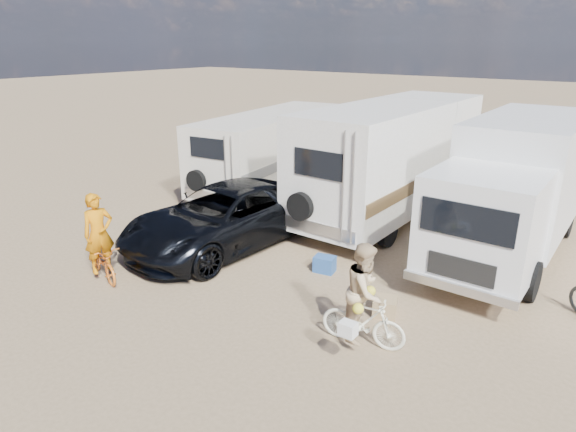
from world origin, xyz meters
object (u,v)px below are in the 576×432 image
Objects in this scene: rider_man at (100,241)px; cooler at (325,264)px; rv_main at (391,161)px; bike_man at (103,261)px; rv_left at (272,151)px; bike_woman at (363,321)px; box_truck at (514,190)px; crate at (385,307)px; dark_suv at (225,217)px; rider_woman at (364,300)px.

rider_man is 3.85× the size of cooler.
rv_main reaches higher than bike_man.
rv_left is 10.53m from bike_woman.
rv_main is at bearing 11.95° from bike_woman.
box_truck reaches higher than bike_man.
rv_left is at bearing 37.02° from bike_woman.
rv_main is at bearing 115.00° from crate.
bike_man is at bearing 0.00° from rider_man.
box_truck is 7.42m from dark_suv.
rv_main is at bearing -6.99° from bike_man.
rider_woman reaches higher than cooler.
rider_woman is (2.79, -6.92, -0.83)m from rv_main.
bike_woman is at bearing -99.92° from box_truck.
dark_suv is at bearing -1.22° from bike_man.
rv_left is (-4.89, 0.23, -0.36)m from rv_main.
rv_main is 16.53× the size of cooler.
rv_main is at bearing 164.56° from box_truck.
rider_man reaches higher than rider_woman.
rider_man is (0.00, 0.00, 0.52)m from bike_man.
bike_woman is at bearing -84.28° from crate.
rv_main is 7.57m from bike_woman.
rv_main reaches higher than rider_man.
dark_suv reaches higher than bike_man.
crate is at bearing -35.98° from cooler.
rv_left is 7.54m from cooler.
dark_suv is 3.31m from bike_man.
cooler is at bearing -81.61° from rv_main.
dark_suv is 3.67× the size of bike_man.
crate is (6.05, 2.37, -0.23)m from bike_man.
dark_suv is 11.98× the size of cooler.
rv_main is 5.06× the size of bike_man.
rider_man is (-6.17, -1.18, 0.47)m from bike_woman.
box_truck is 4.16× the size of rider_woman.
cooler is 2.27m from crate.
rv_main is 6.51m from crate.
bike_man is at bearing -101.77° from dark_suv.
rider_man reaches higher than crate.
rider_woman is 1.39m from crate.
rv_main is 3.98m from box_truck.
bike_man is at bearing -158.60° from crate.
bike_woman reaches higher than bike_man.
rv_left is 4.18× the size of rider_woman.
dark_suv is at bearing -1.22° from rider_man.
bike_man is 0.52m from rider_man.
rv_left is 5.77m from dark_suv.
bike_woman is (-1.04, -5.85, -1.24)m from box_truck.
rv_left is 4.02× the size of rider_man.
bike_man is at bearing 90.83° from rider_woman.
bike_man is at bearing -150.99° from cooler.
box_truck is at bearing 36.94° from dark_suv.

